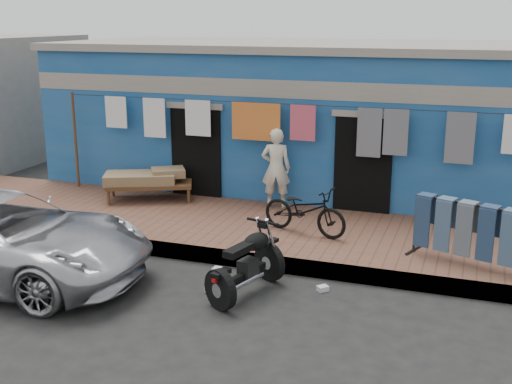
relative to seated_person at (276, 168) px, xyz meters
name	(u,v)px	position (x,y,z in m)	size (l,w,h in m)	color
ground	(208,307)	(0.36, -4.20, -1.04)	(80.00, 80.00, 0.00)	black
sidewalk	(274,233)	(0.36, -1.20, -0.92)	(28.00, 3.00, 0.25)	brown
curb	(247,260)	(0.36, -2.65, -0.92)	(28.00, 0.10, 0.25)	gray
building	(328,116)	(0.36, 2.79, 0.64)	(12.20, 5.20, 3.36)	#164C8E
clothesline	(297,130)	(0.40, 0.05, 0.77)	(10.06, 0.06, 2.10)	brown
seated_person	(276,168)	(0.00, 0.00, 0.00)	(0.57, 0.38, 1.58)	beige
bicycle	(305,205)	(0.97, -1.38, -0.28)	(0.56, 1.59, 1.03)	black
motorcycle	(246,262)	(0.71, -3.61, -0.54)	(0.93, 1.65, 1.01)	black
charpoy	(150,185)	(-2.62, -0.36, -0.49)	(2.01, 1.53, 0.61)	brown
jeans_rack	(477,234)	(3.82, -2.00, -0.28)	(2.13, 1.11, 1.01)	black
litter_a	(219,270)	(0.02, -3.00, -1.00)	(0.18, 0.14, 0.08)	silver
litter_b	(323,288)	(1.73, -3.13, -1.00)	(0.16, 0.12, 0.08)	silver
litter_c	(212,288)	(0.19, -3.67, -1.00)	(0.21, 0.17, 0.09)	silver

